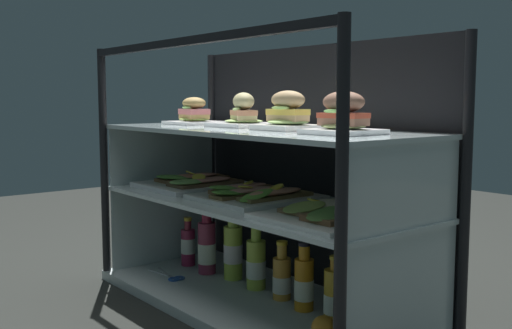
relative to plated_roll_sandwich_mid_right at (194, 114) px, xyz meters
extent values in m
cube|color=black|center=(0.42, -0.03, -0.67)|extent=(6.00, 6.00, 0.02)
cube|color=#B4C0BF|center=(0.42, -0.03, -0.64)|extent=(1.28, 0.54, 0.04)
cylinder|color=black|center=(-0.20, -0.29, -0.20)|extent=(0.03, 0.03, 0.90)
cylinder|color=black|center=(1.05, -0.29, -0.20)|extent=(0.03, 0.03, 0.90)
cylinder|color=black|center=(-0.20, 0.22, -0.20)|extent=(0.03, 0.03, 0.90)
cylinder|color=black|center=(1.05, 0.22, -0.20)|extent=(0.03, 0.03, 0.90)
cube|color=black|center=(0.42, -0.29, 0.23)|extent=(1.25, 0.02, 0.02)
cube|color=black|center=(0.42, 0.24, -0.19)|extent=(1.22, 0.01, 0.87)
cube|color=silver|center=(-0.18, -0.03, -0.46)|extent=(0.01, 0.48, 0.32)
cube|color=silver|center=(1.03, -0.03, -0.46)|extent=(0.01, 0.48, 0.32)
cube|color=silver|center=(0.42, -0.03, -0.29)|extent=(1.23, 0.50, 0.01)
cube|color=silver|center=(-0.18, -0.03, -0.17)|extent=(0.01, 0.48, 0.23)
cube|color=silver|center=(1.03, -0.03, -0.17)|extent=(0.01, 0.48, 0.23)
cube|color=silver|center=(0.42, -0.03, -0.05)|extent=(1.23, 0.50, 0.01)
cube|color=white|center=(0.00, 0.00, -0.03)|extent=(0.19, 0.19, 0.01)
ellipsoid|color=#A6C257|center=(0.00, 0.00, -0.02)|extent=(0.13, 0.11, 0.02)
cube|color=tan|center=(0.00, 0.00, -0.01)|extent=(0.12, 0.10, 0.02)
cube|color=#DA7476|center=(0.00, 0.00, 0.01)|extent=(0.13, 0.10, 0.02)
ellipsoid|color=#9DD36F|center=(0.00, -0.04, 0.02)|extent=(0.07, 0.04, 0.02)
ellipsoid|color=#A5864B|center=(0.00, 0.00, 0.04)|extent=(0.13, 0.10, 0.05)
cube|color=white|center=(0.29, 0.02, -0.03)|extent=(0.20, 0.20, 0.01)
ellipsoid|color=#92B55F|center=(0.29, 0.02, -0.02)|extent=(0.15, 0.13, 0.01)
cube|color=#D8C989|center=(0.29, 0.02, -0.01)|extent=(0.14, 0.11, 0.02)
cube|color=tan|center=(0.29, 0.02, 0.01)|extent=(0.14, 0.12, 0.02)
ellipsoid|color=#A7CA72|center=(0.29, -0.01, 0.02)|extent=(0.08, 0.05, 0.02)
ellipsoid|color=tan|center=(0.29, 0.02, 0.05)|extent=(0.14, 0.12, 0.06)
cube|color=white|center=(0.56, -0.01, -0.03)|extent=(0.18, 0.18, 0.02)
ellipsoid|color=#A5CE74|center=(0.56, -0.01, -0.01)|extent=(0.14, 0.12, 0.02)
cube|color=tan|center=(0.56, -0.01, 0.00)|extent=(0.13, 0.08, 0.02)
cube|color=#F3C84C|center=(0.56, -0.01, 0.02)|extent=(0.13, 0.08, 0.02)
ellipsoid|color=#A0CC64|center=(0.56, -0.04, 0.03)|extent=(0.08, 0.03, 0.02)
ellipsoid|color=tan|center=(0.56, -0.01, 0.06)|extent=(0.14, 0.08, 0.06)
cube|color=white|center=(0.83, -0.05, -0.03)|extent=(0.18, 0.18, 0.01)
ellipsoid|color=#A4B96D|center=(0.83, -0.05, -0.02)|extent=(0.13, 0.11, 0.02)
cube|color=#986750|center=(0.83, -0.05, -0.01)|extent=(0.13, 0.09, 0.02)
cube|color=#BD472E|center=(0.83, -0.05, 0.01)|extent=(0.14, 0.09, 0.01)
ellipsoid|color=#91D36A|center=(0.83, -0.08, 0.02)|extent=(0.08, 0.04, 0.02)
ellipsoid|color=brown|center=(0.83, -0.05, 0.05)|extent=(0.14, 0.09, 0.06)
cube|color=white|center=(0.04, -0.03, -0.27)|extent=(0.34, 0.37, 0.02)
cube|color=brown|center=(-0.02, 0.00, -0.26)|extent=(0.12, 0.28, 0.01)
ellipsoid|color=#68AE47|center=(-0.02, -0.08, -0.25)|extent=(0.13, 0.16, 0.03)
ellipsoid|color=#F5967F|center=(-0.02, 0.00, -0.25)|extent=(0.10, 0.23, 0.01)
cylinder|color=yellow|center=(-0.02, 0.00, -0.24)|extent=(0.06, 0.06, 0.02)
cube|color=brown|center=(0.11, -0.03, -0.26)|extent=(0.12, 0.28, 0.01)
ellipsoid|color=#96CD68|center=(0.11, -0.11, -0.25)|extent=(0.11, 0.14, 0.02)
ellipsoid|color=#F29786|center=(0.11, -0.03, -0.25)|extent=(0.10, 0.22, 0.01)
cylinder|color=yellow|center=(0.10, -0.05, -0.24)|extent=(0.07, 0.07, 0.02)
cube|color=white|center=(0.41, -0.02, -0.27)|extent=(0.34, 0.37, 0.01)
cube|color=brown|center=(0.33, -0.01, -0.26)|extent=(0.08, 0.25, 0.01)
ellipsoid|color=#6CAD41|center=(0.33, -0.09, -0.25)|extent=(0.10, 0.14, 0.03)
ellipsoid|color=#E29285|center=(0.33, -0.01, -0.25)|extent=(0.07, 0.20, 0.01)
cylinder|color=yellow|center=(0.33, 0.01, -0.24)|extent=(0.05, 0.05, 0.02)
cube|color=brown|center=(0.41, -0.05, -0.26)|extent=(0.08, 0.27, 0.01)
ellipsoid|color=#5A9D38|center=(0.41, -0.13, -0.25)|extent=(0.08, 0.14, 0.03)
ellipsoid|color=#E99F8D|center=(0.41, -0.05, -0.25)|extent=(0.07, 0.22, 0.02)
cylinder|color=yellow|center=(0.40, -0.06, -0.24)|extent=(0.07, 0.07, 0.02)
cube|color=brown|center=(0.50, -0.01, -0.26)|extent=(0.08, 0.27, 0.01)
ellipsoid|color=#6EB13D|center=(0.50, -0.09, -0.25)|extent=(0.08, 0.14, 0.04)
ellipsoid|color=#F39D7C|center=(0.50, -0.01, -0.25)|extent=(0.07, 0.22, 0.02)
cylinder|color=yellow|center=(0.50, -0.01, -0.23)|extent=(0.07, 0.06, 0.02)
cube|color=white|center=(0.81, -0.07, -0.27)|extent=(0.34, 0.37, 0.01)
cube|color=brown|center=(0.75, -0.04, -0.26)|extent=(0.12, 0.26, 0.01)
ellipsoid|color=#97AF4E|center=(0.75, -0.12, -0.25)|extent=(0.13, 0.15, 0.03)
ellipsoid|color=#F3E6C6|center=(0.75, -0.04, -0.25)|extent=(0.10, 0.21, 0.01)
cylinder|color=yellow|center=(0.73, -0.06, -0.24)|extent=(0.05, 0.05, 0.01)
cube|color=brown|center=(0.87, -0.06, -0.26)|extent=(0.12, 0.28, 0.02)
ellipsoid|color=#5C893C|center=(0.87, -0.14, -0.25)|extent=(0.11, 0.14, 0.04)
ellipsoid|color=white|center=(0.87, -0.06, -0.25)|extent=(0.10, 0.22, 0.01)
cylinder|color=yellow|center=(0.88, -0.05, -0.24)|extent=(0.06, 0.06, 0.02)
cylinder|color=#942143|center=(-0.06, 0.01, -0.55)|extent=(0.06, 0.06, 0.15)
cylinder|color=white|center=(-0.06, 0.01, -0.54)|extent=(0.06, 0.06, 0.06)
cylinder|color=maroon|center=(-0.06, 0.01, -0.45)|extent=(0.03, 0.03, 0.04)
cylinder|color=gold|center=(-0.06, 0.01, -0.43)|extent=(0.03, 0.03, 0.01)
cylinder|color=#912C49|center=(0.08, 0.00, -0.52)|extent=(0.07, 0.07, 0.20)
cylinder|color=silver|center=(0.08, 0.00, -0.54)|extent=(0.07, 0.07, 0.08)
cylinder|color=#9C1D3C|center=(0.08, 0.00, -0.40)|extent=(0.04, 0.04, 0.04)
cylinder|color=silver|center=(0.08, 0.00, -0.37)|extent=(0.04, 0.04, 0.01)
cylinder|color=#B5CF43|center=(0.20, 0.04, -0.52)|extent=(0.07, 0.07, 0.20)
cylinder|color=white|center=(0.20, 0.04, -0.52)|extent=(0.07, 0.07, 0.07)
cylinder|color=#B6D74C|center=(0.20, 0.04, -0.40)|extent=(0.04, 0.04, 0.03)
cylinder|color=black|center=(0.20, 0.04, -0.38)|extent=(0.04, 0.04, 0.02)
cylinder|color=#B9D245|center=(0.35, 0.03, -0.53)|extent=(0.07, 0.07, 0.17)
cylinder|color=white|center=(0.35, 0.03, -0.55)|extent=(0.07, 0.07, 0.06)
cylinder|color=#B0D847|center=(0.35, 0.03, -0.42)|extent=(0.04, 0.04, 0.05)
cylinder|color=#316FB4|center=(0.35, 0.03, -0.39)|extent=(0.04, 0.04, 0.01)
cylinder|color=gold|center=(0.49, 0.03, -0.55)|extent=(0.06, 0.06, 0.14)
cylinder|color=white|center=(0.49, 0.03, -0.57)|extent=(0.06, 0.06, 0.06)
cylinder|color=gold|center=(0.49, 0.03, -0.45)|extent=(0.03, 0.03, 0.05)
cylinder|color=gold|center=(0.49, 0.03, -0.43)|extent=(0.04, 0.04, 0.01)
cylinder|color=orange|center=(0.62, 0.01, -0.54)|extent=(0.06, 0.06, 0.17)
cylinder|color=white|center=(0.62, 0.01, -0.55)|extent=(0.06, 0.06, 0.07)
cylinder|color=orange|center=(0.62, 0.01, -0.43)|extent=(0.04, 0.04, 0.05)
cylinder|color=black|center=(0.62, 0.01, -0.40)|extent=(0.04, 0.04, 0.01)
cylinder|color=gold|center=(0.75, 0.01, -0.54)|extent=(0.07, 0.07, 0.16)
cylinder|color=white|center=(0.75, 0.01, -0.56)|extent=(0.07, 0.07, 0.06)
cylinder|color=gold|center=(0.75, 0.01, -0.44)|extent=(0.03, 0.03, 0.03)
cylinder|color=gold|center=(0.75, 0.01, -0.42)|extent=(0.04, 0.04, 0.01)
sphere|color=orange|center=(0.83, -0.11, -0.58)|extent=(0.07, 0.07, 0.07)
sphere|color=orange|center=(0.86, -0.02, -0.58)|extent=(0.08, 0.08, 0.08)
cube|color=silver|center=(-0.03, -0.14, -0.62)|extent=(0.14, 0.03, 0.00)
torus|color=#2E519B|center=(0.08, -0.13, -0.62)|extent=(0.05, 0.05, 0.01)
cube|color=silver|center=(-0.03, -0.13, -0.62)|extent=(0.14, 0.04, 0.00)
torus|color=#2751A5|center=(0.08, -0.15, -0.62)|extent=(0.05, 0.05, 0.01)
cylinder|color=silver|center=(0.02, -0.14, -0.62)|extent=(0.01, 0.01, 0.01)
camera|label=1|loc=(1.97, -1.29, 0.06)|focal=42.09mm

